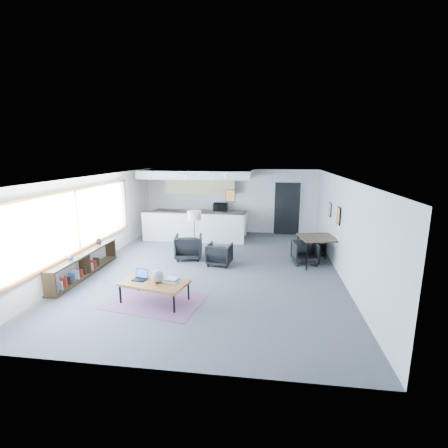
# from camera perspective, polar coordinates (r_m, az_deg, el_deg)

# --- Properties ---
(room) EXTENTS (7.02, 9.02, 2.62)m
(room) POSITION_cam_1_polar(r_m,az_deg,el_deg) (9.03, -2.13, -0.02)
(room) COLOR #4A4A4C
(room) RESTS_ON ground
(window) EXTENTS (0.10, 5.95, 1.66)m
(window) POSITION_cam_1_polar(r_m,az_deg,el_deg) (9.41, -24.40, 0.34)
(window) COLOR #8CBFFF
(window) RESTS_ON room
(console) EXTENTS (0.35, 3.00, 0.80)m
(console) POSITION_cam_1_polar(r_m,az_deg,el_deg) (9.49, -23.42, -6.55)
(console) COLOR black
(console) RESTS_ON floor
(kitchenette) EXTENTS (4.20, 1.96, 2.60)m
(kitchenette) POSITION_cam_1_polar(r_m,az_deg,el_deg) (12.82, -4.60, 4.01)
(kitchenette) COLOR white
(kitchenette) RESTS_ON floor
(doorway) EXTENTS (1.10, 0.12, 2.15)m
(doorway) POSITION_cam_1_polar(r_m,az_deg,el_deg) (13.31, 11.01, 2.80)
(doorway) COLOR black
(doorway) RESTS_ON room
(track_light) EXTENTS (1.60, 0.07, 0.15)m
(track_light) POSITION_cam_1_polar(r_m,az_deg,el_deg) (11.11, -3.26, 8.70)
(track_light) COLOR silver
(track_light) RESTS_ON room
(wall_art_lower) EXTENTS (0.03, 0.38, 0.48)m
(wall_art_lower) POSITION_cam_1_polar(r_m,az_deg,el_deg) (9.45, 19.52, 1.37)
(wall_art_lower) COLOR black
(wall_art_lower) RESTS_ON room
(wall_art_upper) EXTENTS (0.03, 0.34, 0.44)m
(wall_art_upper) POSITION_cam_1_polar(r_m,az_deg,el_deg) (10.71, 18.13, 2.43)
(wall_art_upper) COLOR black
(wall_art_upper) RESTS_ON room
(kilim_rug) EXTENTS (2.27, 1.74, 0.01)m
(kilim_rug) POSITION_cam_1_polar(r_m,az_deg,el_deg) (7.58, -12.01, -13.16)
(kilim_rug) COLOR #603450
(kilim_rug) RESTS_ON floor
(coffee_table) EXTENTS (1.57, 1.06, 0.47)m
(coffee_table) POSITION_cam_1_polar(r_m,az_deg,el_deg) (7.41, -12.16, -10.16)
(coffee_table) COLOR brown
(coffee_table) RESTS_ON floor
(laptop) EXTENTS (0.35, 0.30, 0.22)m
(laptop) POSITION_cam_1_polar(r_m,az_deg,el_deg) (7.59, -14.42, -8.91)
(laptop) COLOR black
(laptop) RESTS_ON coffee_table
(ceramic_pot) EXTENTS (0.27, 0.27, 0.27)m
(ceramic_pot) POSITION_cam_1_polar(r_m,az_deg,el_deg) (7.32, -11.62, -8.98)
(ceramic_pot) COLOR gray
(ceramic_pot) RESTS_ON coffee_table
(book_stack) EXTENTS (0.34, 0.30, 0.09)m
(book_stack) POSITION_cam_1_polar(r_m,az_deg,el_deg) (7.30, -9.10, -9.69)
(book_stack) COLOR silver
(book_stack) RESTS_ON coffee_table
(coaster) EXTENTS (0.12, 0.12, 0.01)m
(coaster) POSITION_cam_1_polar(r_m,az_deg,el_deg) (7.23, -12.19, -10.40)
(coaster) COLOR #E5590C
(coaster) RESTS_ON coffee_table
(armchair_left) EXTENTS (0.92, 0.87, 0.83)m
(armchair_left) POSITION_cam_1_polar(r_m,az_deg,el_deg) (10.19, -6.26, -3.78)
(armchair_left) COLOR black
(armchair_left) RESTS_ON floor
(armchair_right) EXTENTS (0.75, 0.71, 0.70)m
(armchair_right) POSITION_cam_1_polar(r_m,az_deg,el_deg) (9.59, -0.82, -5.14)
(armchair_right) COLOR black
(armchair_right) RESTS_ON floor
(floor_lamp) EXTENTS (0.57, 0.57, 1.50)m
(floor_lamp) POSITION_cam_1_polar(r_m,az_deg,el_deg) (10.03, -5.27, 1.22)
(floor_lamp) COLOR black
(floor_lamp) RESTS_ON floor
(dining_table) EXTENTS (1.19, 1.19, 0.85)m
(dining_table) POSITION_cam_1_polar(r_m,az_deg,el_deg) (9.85, 16.15, -2.61)
(dining_table) COLOR black
(dining_table) RESTS_ON floor
(dining_chair_near) EXTENTS (0.69, 0.66, 0.62)m
(dining_chair_near) POSITION_cam_1_polar(r_m,az_deg,el_deg) (9.98, 14.07, -5.06)
(dining_chair_near) COLOR black
(dining_chair_near) RESTS_ON floor
(dining_chair_far) EXTENTS (0.71, 0.68, 0.60)m
(dining_chair_far) POSITION_cam_1_polar(r_m,az_deg,el_deg) (10.92, 15.18, -3.67)
(dining_chair_far) COLOR black
(dining_chair_far) RESTS_ON floor
(microwave) EXTENTS (0.59, 0.33, 0.39)m
(microwave) POSITION_cam_1_polar(r_m,az_deg,el_deg) (13.14, -0.58, 3.14)
(microwave) COLOR black
(microwave) RESTS_ON kitchenette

